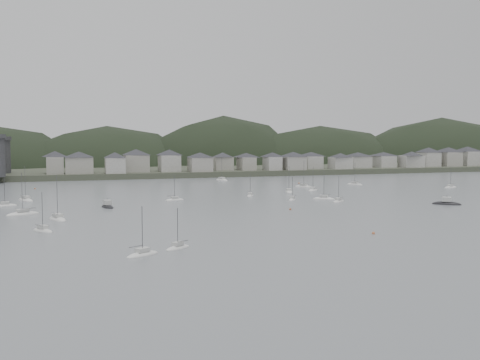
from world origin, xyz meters
name	(u,v)px	position (x,y,z in m)	size (l,w,h in m)	color
ground	(338,229)	(0.00, 0.00, 0.00)	(900.00, 900.00, 0.00)	slate
far_shore_land	(150,165)	(0.00, 295.00, 1.50)	(900.00, 250.00, 3.00)	#383D2D
forested_ridge	(162,184)	(4.83, 269.40, -11.28)	(851.55, 103.94, 102.57)	black
waterfront_town	(266,160)	(50.59, 183.34, 8.66)	(451.48, 28.46, 12.92)	gray
sailboat_lead	(324,199)	(24.86, 57.37, 0.18)	(7.76, 6.36, 10.54)	silver
moored_fleet	(210,201)	(-14.60, 62.57, 0.18)	(257.10, 178.72, 12.65)	silver
motor_launch_near	(447,204)	(55.47, 31.87, 0.28)	(8.95, 8.14, 4.11)	black
motor_launch_far	(107,206)	(-48.26, 57.20, 0.29)	(4.57, 8.10, 3.83)	black
mooring_buoys	(195,203)	(-20.64, 58.81, 0.15)	(125.84, 137.82, 0.70)	#BD693F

